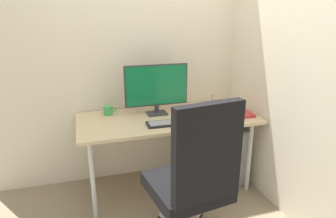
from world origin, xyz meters
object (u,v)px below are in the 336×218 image
at_px(pen_holder, 212,105).
at_px(monitor, 157,87).
at_px(coffee_mug, 108,110).
at_px(keyboard, 172,123).
at_px(office_chair, 194,177).
at_px(filing_cabinet, 217,152).
at_px(notebook, 242,113).
at_px(mouse, 208,119).

bearing_deg(pen_holder, monitor, 175.52).
bearing_deg(pen_holder, coffee_mug, 171.76).
bearing_deg(keyboard, office_chair, -93.67).
distance_m(keyboard, pen_holder, 0.56).
xyz_separation_m(keyboard, pen_holder, (0.49, 0.26, 0.04)).
height_order(monitor, keyboard, monitor).
height_order(office_chair, filing_cabinet, office_chair).
relative_size(monitor, notebook, 2.69).
bearing_deg(coffee_mug, monitor, -12.81).
xyz_separation_m(pen_holder, notebook, (0.21, -0.21, -0.03)).
height_order(filing_cabinet, notebook, notebook).
relative_size(keyboard, pen_holder, 2.66).
bearing_deg(coffee_mug, notebook, -16.64).
bearing_deg(office_chair, monitor, 90.72).
xyz_separation_m(office_chair, monitor, (-0.01, 0.94, 0.40)).
bearing_deg(mouse, coffee_mug, 167.89).
bearing_deg(monitor, mouse, -41.43).
relative_size(office_chair, coffee_mug, 9.60).
distance_m(office_chair, pen_holder, 1.06).
xyz_separation_m(mouse, coffee_mug, (-0.81, 0.43, 0.02)).
relative_size(monitor, coffee_mug, 4.95).
relative_size(filing_cabinet, keyboard, 1.30).
bearing_deg(filing_cabinet, coffee_mug, 170.56).
distance_m(monitor, pen_holder, 0.59).
bearing_deg(office_chair, mouse, 59.34).
distance_m(keyboard, coffee_mug, 0.63).
bearing_deg(keyboard, coffee_mug, 141.07).
bearing_deg(pen_holder, office_chair, -120.68).
height_order(pen_holder, coffee_mug, pen_holder).
bearing_deg(filing_cabinet, keyboard, -157.96).
bearing_deg(filing_cabinet, pen_holder, 152.92).
relative_size(keyboard, coffee_mug, 3.61).
distance_m(filing_cabinet, mouse, 0.58).
distance_m(monitor, notebook, 0.83).
relative_size(filing_cabinet, notebook, 2.54).
relative_size(pen_holder, coffee_mug, 1.35).
bearing_deg(keyboard, filing_cabinet, 22.04).
bearing_deg(notebook, mouse, -167.34).
height_order(monitor, mouse, monitor).
relative_size(monitor, pen_holder, 3.65).
bearing_deg(mouse, office_chair, -104.90).
relative_size(keyboard, mouse, 4.28).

